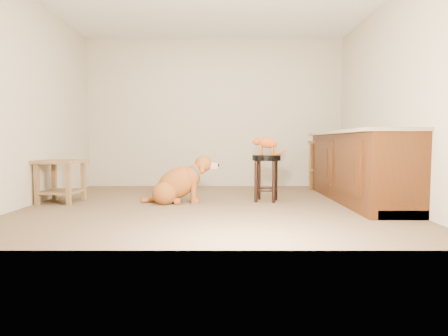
{
  "coord_description": "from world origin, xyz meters",
  "views": [
    {
      "loc": [
        0.17,
        -4.69,
        0.79
      ],
      "look_at": [
        0.17,
        0.23,
        0.45
      ],
      "focal_mm": 30.0,
      "sensor_mm": 36.0,
      "label": 1
    }
  ],
  "objects_px": {
    "side_table": "(61,175)",
    "golden_retriever": "(178,184)",
    "padded_stool": "(266,168)",
    "wood_stool": "(326,165)",
    "tabby_kitten": "(266,143)"
  },
  "relations": [
    {
      "from": "side_table",
      "to": "golden_retriever",
      "type": "bearing_deg",
      "value": -0.49
    },
    {
      "from": "wood_stool",
      "to": "tabby_kitten",
      "type": "distance_m",
      "value": 1.63
    },
    {
      "from": "side_table",
      "to": "golden_retriever",
      "type": "xyz_separation_m",
      "value": [
        1.53,
        -0.01,
        -0.12
      ]
    },
    {
      "from": "side_table",
      "to": "golden_retriever",
      "type": "height_order",
      "value": "golden_retriever"
    },
    {
      "from": "padded_stool",
      "to": "golden_retriever",
      "type": "bearing_deg",
      "value": -174.21
    },
    {
      "from": "golden_retriever",
      "to": "wood_stool",
      "type": "bearing_deg",
      "value": 23.67
    },
    {
      "from": "side_table",
      "to": "tabby_kitten",
      "type": "height_order",
      "value": "tabby_kitten"
    },
    {
      "from": "padded_stool",
      "to": "golden_retriever",
      "type": "height_order",
      "value": "padded_stool"
    },
    {
      "from": "wood_stool",
      "to": "golden_retriever",
      "type": "relative_size",
      "value": 0.79
    },
    {
      "from": "wood_stool",
      "to": "golden_retriever",
      "type": "height_order",
      "value": "wood_stool"
    },
    {
      "from": "padded_stool",
      "to": "tabby_kitten",
      "type": "bearing_deg",
      "value": 159.7
    },
    {
      "from": "tabby_kitten",
      "to": "wood_stool",
      "type": "bearing_deg",
      "value": 59.8
    },
    {
      "from": "padded_stool",
      "to": "golden_retriever",
      "type": "distance_m",
      "value": 1.19
    },
    {
      "from": "padded_stool",
      "to": "side_table",
      "type": "height_order",
      "value": "padded_stool"
    },
    {
      "from": "padded_stool",
      "to": "golden_retriever",
      "type": "relative_size",
      "value": 0.6
    }
  ]
}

